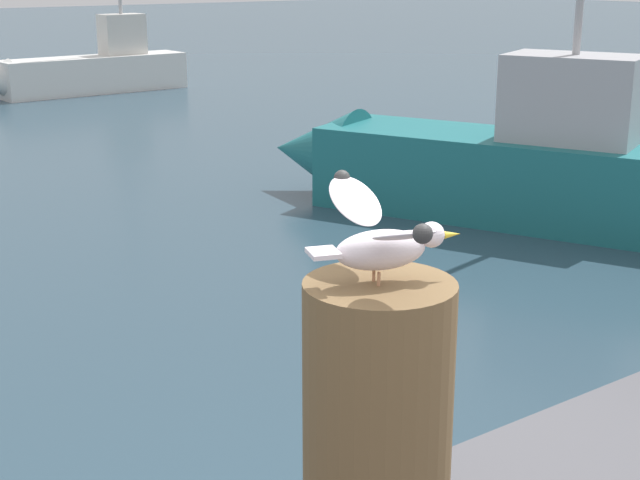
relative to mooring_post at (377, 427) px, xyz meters
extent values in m
cylinder|color=brown|center=(0.00, 0.00, 0.00)|extent=(0.38, 0.38, 0.78)
cylinder|color=tan|center=(-0.02, -0.01, 0.41)|extent=(0.01, 0.01, 0.04)
cylinder|color=tan|center=(0.00, 0.02, 0.41)|extent=(0.01, 0.01, 0.04)
ellipsoid|color=silver|center=(0.00, 0.00, 0.48)|extent=(0.25, 0.16, 0.10)
sphere|color=silver|center=(0.13, -0.04, 0.50)|extent=(0.06, 0.06, 0.06)
cone|color=yellow|center=(0.18, -0.06, 0.50)|extent=(0.05, 0.03, 0.02)
cube|color=silver|center=(-0.14, 0.05, 0.48)|extent=(0.09, 0.10, 0.01)
ellipsoid|color=silver|center=(-0.07, -0.15, 0.56)|extent=(0.19, 0.27, 0.09)
sphere|color=#2D2D2D|center=(-0.10, -0.26, 0.60)|extent=(0.04, 0.04, 0.04)
ellipsoid|color=silver|center=(0.05, 0.16, 0.56)|extent=(0.19, 0.27, 0.09)
sphere|color=#2D2D2D|center=(0.08, 0.27, 0.60)|extent=(0.04, 0.04, 0.04)
cube|color=silver|center=(6.70, 17.87, -1.17)|extent=(4.14, 1.10, 0.79)
cube|color=silver|center=(7.42, 17.90, -0.34)|extent=(0.97, 0.58, 0.87)
cube|color=#1E7075|center=(6.28, 5.04, -1.11)|extent=(3.07, 4.80, 0.91)
cone|color=#1E7075|center=(5.18, 7.47, -1.06)|extent=(1.49, 1.49, 1.13)
cube|color=#B2B2B7|center=(6.45, 4.65, -0.20)|extent=(1.33, 1.59, 0.90)
camera|label=1|loc=(-1.39, -1.66, 1.14)|focal=52.39mm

